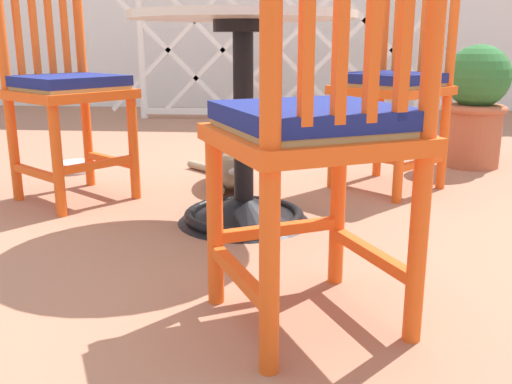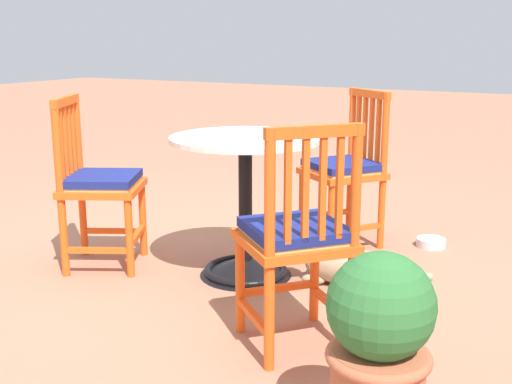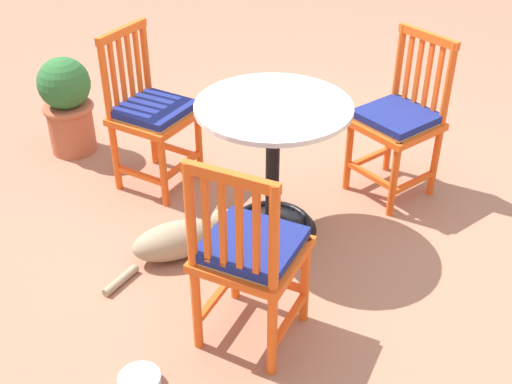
% 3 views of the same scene
% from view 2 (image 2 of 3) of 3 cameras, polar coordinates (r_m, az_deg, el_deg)
% --- Properties ---
extents(ground_plane, '(24.00, 24.00, 0.00)m').
position_cam_2_polar(ground_plane, '(3.46, -3.59, -7.00)').
color(ground_plane, '#A36B51').
extents(cafe_table, '(0.76, 0.76, 0.73)m').
position_cam_2_polar(cafe_table, '(3.31, -0.94, -2.70)').
color(cafe_table, black).
rests_on(cafe_table, ground_plane).
extents(orange_chair_by_planter, '(0.54, 0.54, 0.91)m').
position_cam_2_polar(orange_chair_by_planter, '(3.52, -13.74, 0.61)').
color(orange_chair_by_planter, '#EA5619').
rests_on(orange_chair_by_planter, ground_plane).
extents(orange_chair_near_fence, '(0.56, 0.56, 0.91)m').
position_cam_2_polar(orange_chair_near_fence, '(2.52, 3.62, -4.20)').
color(orange_chair_near_fence, '#EA5619').
rests_on(orange_chair_near_fence, ground_plane).
extents(orange_chair_at_corner, '(0.56, 0.56, 0.91)m').
position_cam_2_polar(orange_chair_at_corner, '(3.82, 7.89, 1.89)').
color(orange_chair_at_corner, '#EA5619').
rests_on(orange_chair_at_corner, ground_plane).
extents(tabby_cat, '(0.40, 0.68, 0.23)m').
position_cam_2_polar(tabby_cat, '(3.28, 7.50, -6.45)').
color(tabby_cat, '#9E896B').
rests_on(tabby_cat, ground_plane).
extents(terracotta_planter, '(0.32, 0.32, 0.62)m').
position_cam_2_polar(terracotta_planter, '(1.98, 10.81, -13.36)').
color(terracotta_planter, '#B25B3D').
rests_on(terracotta_planter, ground_plane).
extents(pet_water_bowl, '(0.17, 0.17, 0.05)m').
position_cam_2_polar(pet_water_bowl, '(3.97, 15.21, -4.33)').
color(pet_water_bowl, silver).
rests_on(pet_water_bowl, ground_plane).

